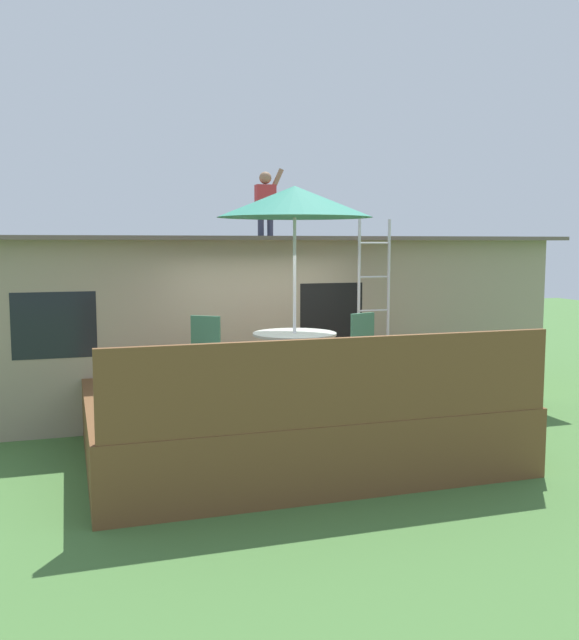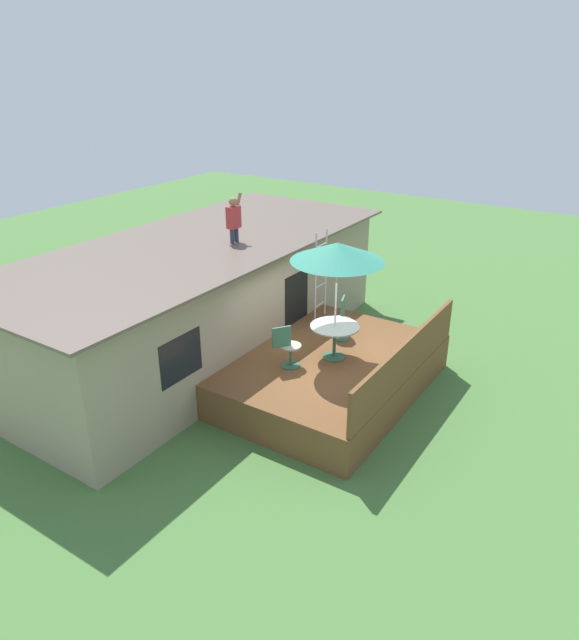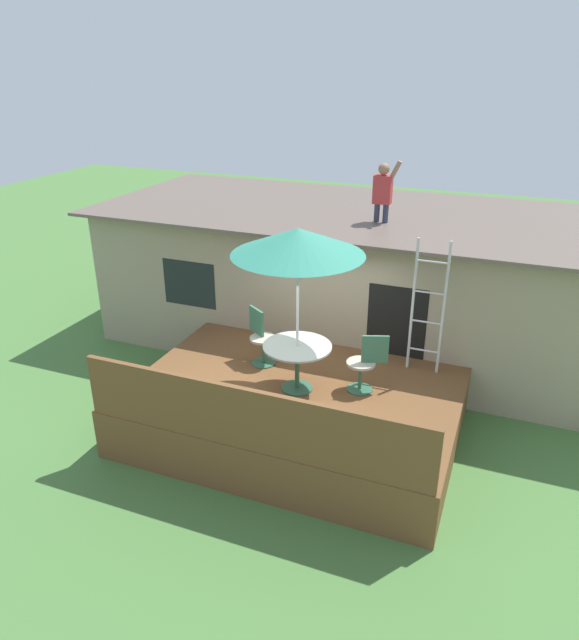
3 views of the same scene
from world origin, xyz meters
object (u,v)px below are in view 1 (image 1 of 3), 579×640
Objects in this scene: patio_table at (295,346)px; patio_chair_left at (215,352)px; step_ladder at (374,294)px; patio_chair_right at (355,348)px; patio_umbrella at (295,202)px; person_figure at (266,199)px.

patio_table is 1.13× the size of patio_chair_left.
patio_table is at bearing -141.40° from step_ladder.
patio_chair_left and patio_chair_right have the same top height.
person_figure reaches higher than patio_umbrella.
step_ladder reaches higher than patio_chair_right.
patio_chair_left is 1.00× the size of patio_chair_right.
step_ladder is at bearing 38.60° from patio_umbrella.
patio_table is 3.60m from person_figure.
patio_table is 1.08m from patio_chair_left.
patio_umbrella reaches higher than patio_chair_left.
patio_chair_left is at bearing -119.93° from person_figure.
step_ladder is (1.67, 1.34, -1.25)m from patio_umbrella.
step_ladder is 2.73m from patio_chair_left.
person_figure is at bearing 80.86° from patio_umbrella.
patio_chair_left is (-2.55, -0.73, -0.64)m from step_ladder.
patio_chair_right is at bearing 26.95° from patio_chair_left.
patio_umbrella reaches higher than patio_table.
patio_chair_right is (0.49, -2.61, -2.10)m from person_figure.
person_figure is at bearing 80.86° from patio_table.
step_ladder is 1.37m from patio_chair_right.
person_figure is at bearing -99.52° from patio_chair_right.
person_figure is at bearing 94.79° from patio_chair_left.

